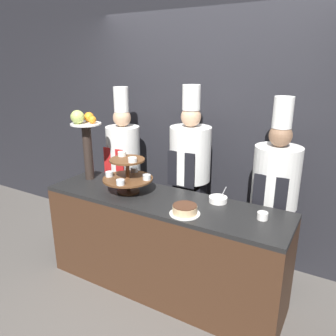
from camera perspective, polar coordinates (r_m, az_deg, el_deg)
ground_plane at (r=3.07m, az=-4.00°, el=-22.80°), size 14.00×14.00×0.00m
wall_back at (r=3.44m, az=6.93°, el=7.79°), size 10.00×0.06×2.80m
buffet_counter at (r=3.01m, az=-0.98°, el=-13.22°), size 2.16×0.59×0.89m
tiered_stand at (r=2.91m, az=-7.03°, el=-1.07°), size 0.44×0.44×0.35m
fruit_pedestal at (r=3.25m, az=-14.17°, el=5.59°), size 0.29×0.29×0.69m
cake_round at (r=2.52m, az=2.95°, el=-7.29°), size 0.24×0.24×0.07m
cup_white at (r=2.55m, az=16.14°, el=-8.00°), size 0.08×0.08×0.06m
serving_bowl_far at (r=2.77m, az=8.72°, el=-5.42°), size 0.15×0.15×0.15m
chef_left at (r=3.64m, az=-7.71°, el=0.84°), size 0.36×0.36×1.76m
chef_center_left at (r=3.22m, az=3.80°, el=-0.61°), size 0.40×0.40×1.81m
chef_center_right at (r=2.99m, az=18.03°, el=-4.15°), size 0.40×0.40×1.74m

